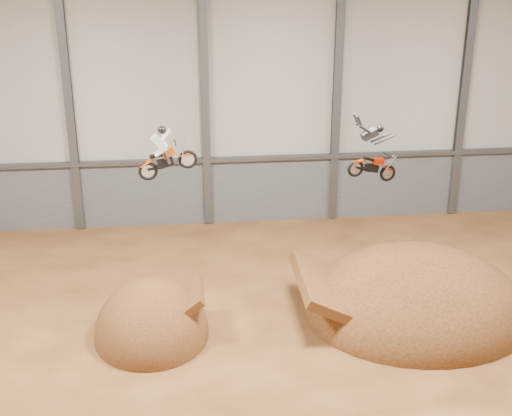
{
  "coord_description": "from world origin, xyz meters",
  "views": [
    {
      "loc": [
        -4.42,
        -20.15,
        15.09
      ],
      "look_at": [
        -1.91,
        4.0,
        5.19
      ],
      "focal_mm": 50.0,
      "sensor_mm": 36.0,
      "label": 1
    }
  ],
  "objects_px": {
    "landing_ramp": "(414,312)",
    "fmx_rider_b": "(371,149)",
    "takeoff_ramp": "(152,335)",
    "fmx_rider_a": "(169,148)"
  },
  "relations": [
    {
      "from": "takeoff_ramp",
      "to": "fmx_rider_a",
      "type": "distance_m",
      "value": 7.56
    },
    {
      "from": "landing_ramp",
      "to": "fmx_rider_a",
      "type": "relative_size",
      "value": 4.25
    },
    {
      "from": "takeoff_ramp",
      "to": "landing_ramp",
      "type": "distance_m",
      "value": 10.74
    },
    {
      "from": "landing_ramp",
      "to": "fmx_rider_a",
      "type": "height_order",
      "value": "fmx_rider_a"
    },
    {
      "from": "takeoff_ramp",
      "to": "fmx_rider_b",
      "type": "xyz_separation_m",
      "value": [
        7.82,
        -1.71,
        7.85
      ]
    },
    {
      "from": "landing_ramp",
      "to": "fmx_rider_b",
      "type": "relative_size",
      "value": 3.71
    },
    {
      "from": "landing_ramp",
      "to": "fmx_rider_a",
      "type": "distance_m",
      "value": 12.26
    },
    {
      "from": "landing_ramp",
      "to": "fmx_rider_b",
      "type": "distance_m",
      "value": 8.68
    },
    {
      "from": "landing_ramp",
      "to": "fmx_rider_b",
      "type": "xyz_separation_m",
      "value": [
        -2.9,
        -2.29,
        7.85
      ]
    },
    {
      "from": "takeoff_ramp",
      "to": "fmx_rider_a",
      "type": "xyz_separation_m",
      "value": [
        1.01,
        0.34,
        7.48
      ]
    }
  ]
}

